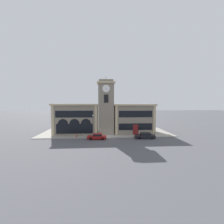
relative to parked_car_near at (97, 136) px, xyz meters
The scene contains 10 objects.
ground_plane 2.74m from the parked_car_near, 26.45° to the left, with size 300.00×300.00×0.00m, color #4C4C51.
sidewalk_kerb 8.77m from the parked_car_near, 74.33° to the left, with size 37.20×14.49×0.15m.
clock_tower 9.71m from the parked_car_near, 69.63° to the left, with size 4.96×4.96×16.50m.
town_hall_left_wing 11.42m from the parked_car_near, 124.61° to the left, with size 12.87×10.12×8.66m.
town_hall_right_wing 14.21m from the parked_car_near, 40.45° to the left, with size 12.05×10.12×8.58m.
parked_car_near is the anchor object (origin of this frame).
parked_car_mid 11.90m from the parked_car_near, ahead, with size 4.94×1.99×1.43m.
street_lamp 3.77m from the parked_car_near, 122.66° to the left, with size 0.36×0.36×5.78m.
bollard 15.03m from the parked_car_near, ahead, with size 0.18×0.18×1.06m.
fire_hydrant 5.55m from the parked_car_near, 161.75° to the left, with size 0.22×0.22×0.87m.
Camera 1 is at (-1.25, -37.38, 8.74)m, focal length 24.00 mm.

